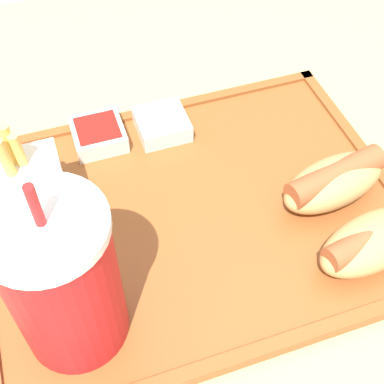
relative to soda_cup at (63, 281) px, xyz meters
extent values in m
cube|color=tan|center=(-0.10, -0.09, -0.44)|extent=(1.47, 0.88, 0.72)
cube|color=brown|center=(-0.13, -0.08, -0.08)|extent=(0.41, 0.31, 0.01)
cube|color=brown|center=(-0.13, -0.23, -0.07)|extent=(0.41, 0.01, 0.00)
cube|color=brown|center=(-0.13, 0.07, -0.07)|extent=(0.41, 0.01, 0.00)
cube|color=brown|center=(-0.32, -0.08, -0.07)|extent=(0.01, 0.31, 0.00)
cylinder|color=red|center=(0.00, 0.00, 0.00)|extent=(0.08, 0.08, 0.14)
cylinder|color=white|center=(0.00, 0.00, 0.07)|extent=(0.09, 0.09, 0.01)
cylinder|color=red|center=(0.00, 0.00, 0.09)|extent=(0.01, 0.01, 0.03)
ellipsoid|color=tan|center=(-0.26, 0.02, -0.05)|extent=(0.12, 0.07, 0.04)
cylinder|color=#9E512D|center=(-0.26, 0.02, -0.04)|extent=(0.11, 0.04, 0.02)
ellipsoid|color=tan|center=(-0.26, -0.06, -0.05)|extent=(0.12, 0.07, 0.04)
cylinder|color=#9E512D|center=(-0.26, -0.06, -0.04)|extent=(0.11, 0.05, 0.03)
cube|color=silver|center=(0.02, -0.12, -0.04)|extent=(0.07, 0.06, 0.07)
cylinder|color=#EACC60|center=(0.03, -0.14, -0.01)|extent=(0.02, 0.02, 0.06)
cylinder|color=#EACC60|center=(0.02, -0.13, 0.00)|extent=(0.01, 0.01, 0.08)
cylinder|color=#EACC60|center=(0.01, -0.13, 0.00)|extent=(0.01, 0.01, 0.07)
cylinder|color=#EACC60|center=(0.02, -0.12, 0.00)|extent=(0.02, 0.01, 0.08)
cube|color=silver|center=(-0.13, -0.20, -0.06)|extent=(0.05, 0.05, 0.02)
cube|color=white|center=(-0.13, -0.20, -0.05)|extent=(0.04, 0.04, 0.00)
cube|color=silver|center=(-0.06, -0.20, -0.06)|extent=(0.05, 0.05, 0.02)
cube|color=#B21914|center=(-0.06, -0.20, -0.05)|extent=(0.04, 0.04, 0.00)
camera|label=1|loc=(-0.03, 0.21, 0.34)|focal=50.00mm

